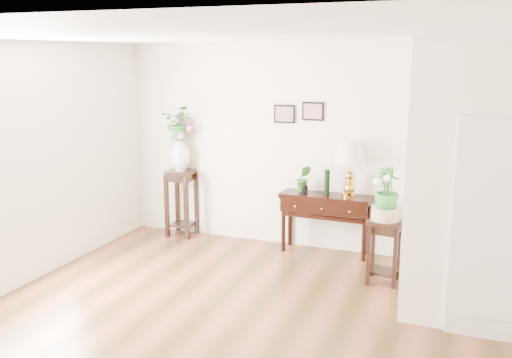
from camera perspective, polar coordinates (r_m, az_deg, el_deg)
The scene contains 20 objects.
floor at distance 5.64m, azimuth 0.13°, elevation -15.53°, with size 6.00×5.50×0.02m, color brown.
ceiling at distance 4.99m, azimuth 0.14°, elevation 14.20°, with size 6.00×5.50×0.02m, color white.
wall_back at distance 7.72m, azimuth 7.46°, elevation 2.98°, with size 6.00×0.02×2.80m, color silver.
wall_front at distance 2.89m, azimuth -20.38°, elevation -13.75°, with size 6.00×0.02×2.80m, color silver.
wall_left at distance 6.79m, azimuth -24.23°, elevation 0.73°, with size 0.02×5.50×2.80m, color silver.
partition at distance 6.56m, azimuth 23.45°, elevation 0.42°, with size 1.80×1.95×2.80m, color silver.
door at distance 5.67m, azimuth 23.48°, elevation -4.97°, with size 0.90×0.05×2.10m, color silver.
art_print_left at distance 7.82m, azimuth 2.86°, elevation 6.51°, with size 0.30×0.02×0.25m, color black.
art_print_right at distance 7.70m, azimuth 5.71°, elevation 6.75°, with size 0.30×0.02×0.25m, color black.
wall_ornament at distance 6.62m, azimuth 15.70°, elevation 6.77°, with size 0.51×0.51×0.07m, color gold.
console_table at distance 7.77m, azimuth 6.96°, elevation -4.46°, with size 1.22×0.41×0.81m, color black.
table_lamp at distance 7.52m, azimuth 9.37°, elevation 0.85°, with size 0.43×0.43×0.75m, color gold.
green_vase at distance 7.63m, azimuth 7.11°, elevation -0.31°, with size 0.07×0.07×0.34m, color black.
potted_plant at distance 7.71m, azimuth 4.78°, elevation -0.06°, with size 0.20×0.16×0.36m, color #297128.
plant_stand_a at distance 8.52m, azimuth -7.43°, elevation -2.37°, with size 0.38×0.38×0.99m, color black.
porcelain_vase at distance 8.37m, azimuth -7.57°, elevation 2.39°, with size 0.29×0.29×0.49m, color white, non-canonical shape.
lily_arrangement at distance 8.31m, azimuth -7.65°, elevation 5.34°, with size 0.47×0.41×0.52m, color #297128.
plant_stand_b at distance 6.90m, azimuth 12.66°, elevation -7.05°, with size 0.36×0.36×0.77m, color black.
ceramic_bowl at distance 6.77m, azimuth 12.84°, elevation -3.35°, with size 0.33×0.33×0.15m, color beige.
narcissus at distance 6.70m, azimuth 12.96°, elevation -0.97°, with size 0.28×0.28×0.50m, color #297128.
Camera 1 is at (1.78, -4.66, 2.63)m, focal length 40.00 mm.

